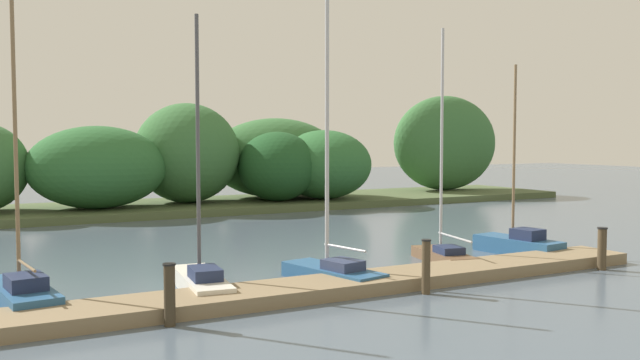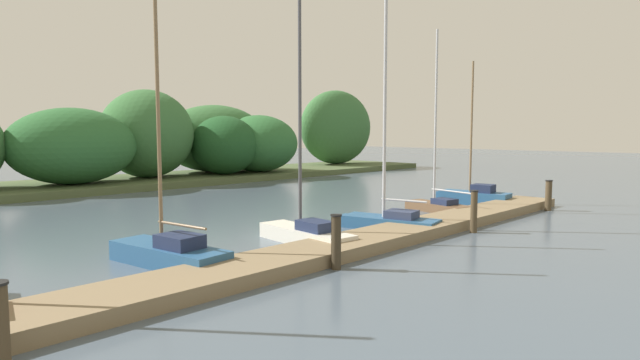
{
  "view_description": "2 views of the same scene",
  "coord_description": "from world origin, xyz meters",
  "px_view_note": "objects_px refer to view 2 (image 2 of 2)",
  "views": [
    {
      "loc": [
        -7.22,
        -1.53,
        4.05
      ],
      "look_at": [
        2.11,
        15.98,
        2.83
      ],
      "focal_mm": 37.75,
      "sensor_mm": 36.0,
      "label": 1
    },
    {
      "loc": [
        -12.88,
        4.06,
        3.41
      ],
      "look_at": [
        -1.7,
        14.78,
        1.98
      ],
      "focal_mm": 29.64,
      "sensor_mm": 36.0,
      "label": 2
    }
  ],
  "objects_px": {
    "mooring_piling_2": "(474,211)",
    "mooring_piling_3": "(549,195)",
    "sailboat_1": "(166,249)",
    "sailboat_4": "(436,202)",
    "sailboat_5": "(473,195)",
    "sailboat_3": "(388,216)",
    "sailboat_2": "(304,230)",
    "mooring_piling_1": "(336,242)"
  },
  "relations": [
    {
      "from": "sailboat_5",
      "to": "mooring_piling_3",
      "type": "height_order",
      "value": "sailboat_5"
    },
    {
      "from": "sailboat_4",
      "to": "mooring_piling_3",
      "type": "relative_size",
      "value": 5.78
    },
    {
      "from": "sailboat_1",
      "to": "mooring_piling_1",
      "type": "distance_m",
      "value": 4.35
    },
    {
      "from": "sailboat_5",
      "to": "mooring_piling_1",
      "type": "xyz_separation_m",
      "value": [
        -13.25,
        -3.28,
        0.28
      ]
    },
    {
      "from": "sailboat_1",
      "to": "sailboat_5",
      "type": "xyz_separation_m",
      "value": [
        15.96,
        -0.11,
        0.0
      ]
    },
    {
      "from": "sailboat_4",
      "to": "sailboat_5",
      "type": "bearing_deg",
      "value": -77.64
    },
    {
      "from": "sailboat_5",
      "to": "mooring_piling_2",
      "type": "distance_m",
      "value": 7.39
    },
    {
      "from": "mooring_piling_1",
      "to": "sailboat_4",
      "type": "bearing_deg",
      "value": 18.0
    },
    {
      "from": "mooring_piling_1",
      "to": "mooring_piling_3",
      "type": "height_order",
      "value": "mooring_piling_1"
    },
    {
      "from": "sailboat_5",
      "to": "mooring_piling_1",
      "type": "relative_size",
      "value": 4.84
    },
    {
      "from": "sailboat_2",
      "to": "sailboat_5",
      "type": "relative_size",
      "value": 1.1
    },
    {
      "from": "sailboat_4",
      "to": "mooring_piling_1",
      "type": "bearing_deg",
      "value": 119.65
    },
    {
      "from": "sailboat_4",
      "to": "mooring_piling_1",
      "type": "xyz_separation_m",
      "value": [
        -9.97,
        -3.24,
        0.29
      ]
    },
    {
      "from": "sailboat_4",
      "to": "sailboat_3",
      "type": "bearing_deg",
      "value": 112.8
    },
    {
      "from": "mooring_piling_1",
      "to": "sailboat_2",
      "type": "bearing_deg",
      "value": 60.11
    },
    {
      "from": "sailboat_1",
      "to": "mooring_piling_3",
      "type": "relative_size",
      "value": 5.89
    },
    {
      "from": "sailboat_1",
      "to": "mooring_piling_1",
      "type": "height_order",
      "value": "sailboat_1"
    },
    {
      "from": "mooring_piling_1",
      "to": "mooring_piling_2",
      "type": "bearing_deg",
      "value": -1.49
    },
    {
      "from": "mooring_piling_2",
      "to": "mooring_piling_3",
      "type": "height_order",
      "value": "mooring_piling_2"
    },
    {
      "from": "mooring_piling_1",
      "to": "mooring_piling_2",
      "type": "relative_size",
      "value": 0.95
    },
    {
      "from": "mooring_piling_1",
      "to": "sailboat_3",
      "type": "bearing_deg",
      "value": 23.74
    },
    {
      "from": "sailboat_3",
      "to": "sailboat_5",
      "type": "distance_m",
      "value": 8.06
    },
    {
      "from": "sailboat_1",
      "to": "sailboat_2",
      "type": "bearing_deg",
      "value": -105.64
    },
    {
      "from": "sailboat_4",
      "to": "sailboat_5",
      "type": "xyz_separation_m",
      "value": [
        3.28,
        0.04,
        0.01
      ]
    },
    {
      "from": "sailboat_1",
      "to": "sailboat_4",
      "type": "bearing_deg",
      "value": -98.06
    },
    {
      "from": "sailboat_1",
      "to": "sailboat_5",
      "type": "distance_m",
      "value": 15.96
    },
    {
      "from": "mooring_piling_1",
      "to": "mooring_piling_2",
      "type": "xyz_separation_m",
      "value": [
        6.73,
        -0.17,
        0.03
      ]
    },
    {
      "from": "sailboat_3",
      "to": "mooring_piling_1",
      "type": "height_order",
      "value": "sailboat_3"
    },
    {
      "from": "mooring_piling_3",
      "to": "sailboat_1",
      "type": "bearing_deg",
      "value": 167.8
    },
    {
      "from": "sailboat_1",
      "to": "mooring_piling_3",
      "type": "bearing_deg",
      "value": -109.58
    },
    {
      "from": "mooring_piling_2",
      "to": "sailboat_5",
      "type": "bearing_deg",
      "value": 27.9
    },
    {
      "from": "sailboat_3",
      "to": "sailboat_4",
      "type": "height_order",
      "value": "sailboat_3"
    },
    {
      "from": "sailboat_1",
      "to": "sailboat_4",
      "type": "height_order",
      "value": "sailboat_1"
    },
    {
      "from": "sailboat_3",
      "to": "mooring_piling_3",
      "type": "relative_size",
      "value": 6.21
    },
    {
      "from": "sailboat_2",
      "to": "sailboat_5",
      "type": "bearing_deg",
      "value": -81.34
    },
    {
      "from": "sailboat_4",
      "to": "mooring_piling_1",
      "type": "distance_m",
      "value": 10.49
    },
    {
      "from": "sailboat_3",
      "to": "sailboat_1",
      "type": "bearing_deg",
      "value": 69.86
    },
    {
      "from": "sailboat_3",
      "to": "sailboat_4",
      "type": "xyz_separation_m",
      "value": [
        4.72,
        0.93,
        -0.06
      ]
    },
    {
      "from": "sailboat_5",
      "to": "mooring_piling_3",
      "type": "bearing_deg",
      "value": 176.61
    },
    {
      "from": "sailboat_1",
      "to": "sailboat_5",
      "type": "bearing_deg",
      "value": -97.78
    },
    {
      "from": "sailboat_4",
      "to": "sailboat_1",
      "type": "bearing_deg",
      "value": 100.97
    },
    {
      "from": "sailboat_2",
      "to": "mooring_piling_2",
      "type": "relative_size",
      "value": 5.07
    }
  ]
}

